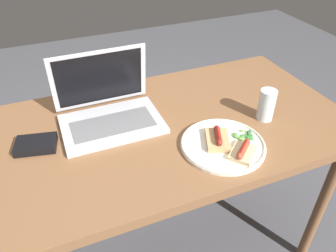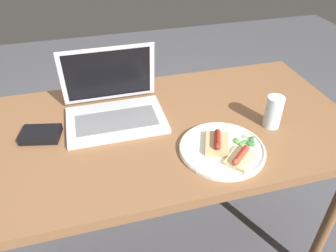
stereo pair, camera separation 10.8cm
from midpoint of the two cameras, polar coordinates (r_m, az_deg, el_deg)
name	(u,v)px [view 2 (the right image)]	position (r m, az deg, el deg)	size (l,w,h in m)	color
ground_plane	(163,249)	(1.76, 1.03, -20.69)	(6.00, 6.00, 0.00)	#4C4C51
desk	(162,140)	(1.23, 1.39, -2.60)	(1.41, 0.73, 0.77)	brown
laptop	(114,107)	(1.21, -6.90, 3.28)	(0.35, 0.27, 0.24)	#B7B7BC
plate	(222,149)	(1.09, 12.21, -4.03)	(0.28, 0.28, 0.02)	silver
sausage_toast_left	(241,157)	(1.05, 15.44, -5.42)	(0.12, 0.11, 0.04)	#D6B784
sausage_toast_middle	(217,143)	(1.09, 11.37, -2.97)	(0.11, 0.13, 0.04)	tan
salad_pile	(245,142)	(1.13, 16.00, -2.80)	(0.08, 0.07, 0.01)	#4C8E3D
drinking_glass	(273,112)	(1.23, 20.33, 2.25)	(0.06, 0.06, 0.12)	silver
external_drive	(41,134)	(1.18, -18.90, -1.49)	(0.15, 0.11, 0.03)	black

